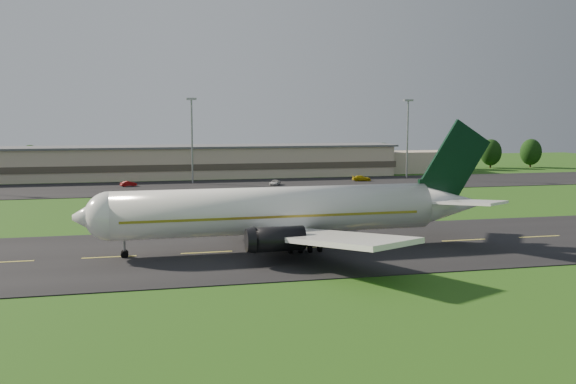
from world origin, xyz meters
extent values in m
plane|color=#1C4310|center=(0.00, 0.00, 0.00)|extent=(360.00, 360.00, 0.00)
cube|color=black|center=(0.00, 0.00, 0.05)|extent=(220.00, 30.00, 0.10)
cube|color=black|center=(0.00, 72.00, 0.05)|extent=(260.00, 30.00, 0.10)
cylinder|color=white|center=(8.20, 0.00, 4.80)|extent=(38.07, 6.13, 5.60)
sphere|color=white|center=(-10.80, -0.27, 4.80)|extent=(5.60, 5.60, 5.60)
cone|color=white|center=(-12.80, -0.29, 4.80)|extent=(4.07, 5.43, 5.38)
cone|color=white|center=(30.70, 0.31, 4.80)|extent=(9.08, 5.61, 5.49)
cube|color=olive|center=(7.70, -0.01, 4.45)|extent=(35.08, 6.13, 0.28)
cube|color=black|center=(-11.40, -0.27, 5.35)|extent=(2.04, 3.03, 0.65)
cube|color=white|center=(11.85, -10.95, 3.30)|extent=(14.31, 20.16, 2.20)
cube|color=white|center=(11.54, 11.05, 3.30)|extent=(13.91, 20.20, 2.20)
cube|color=white|center=(30.77, -4.69, 5.70)|extent=(7.60, 9.38, 0.91)
cube|color=white|center=(30.63, 5.31, 5.70)|extent=(7.44, 9.39, 0.91)
cube|color=black|center=(29.20, 0.29, 6.60)|extent=(5.01, 0.62, 3.00)
cube|color=black|center=(31.70, 0.33, 10.30)|extent=(9.44, 0.58, 10.55)
cylinder|color=black|center=(6.81, -8.02, 2.90)|extent=(5.64, 2.78, 2.70)
cylinder|color=black|center=(6.59, 7.98, 2.90)|extent=(5.64, 2.78, 2.70)
cube|color=tan|center=(0.00, 96.00, 4.00)|extent=(120.00, 15.00, 8.00)
cube|color=#4C4438|center=(0.00, 96.00, 3.20)|extent=(121.00, 15.40, 1.60)
cube|color=#595B60|center=(0.00, 96.00, 8.15)|extent=(122.00, 16.00, 0.50)
cube|color=tan|center=(70.00, 98.00, 3.00)|extent=(28.00, 11.00, 6.00)
cylinder|color=gray|center=(5.00, 80.00, 10.00)|extent=(0.44, 0.44, 20.00)
cube|color=gray|center=(5.00, 80.00, 20.10)|extent=(2.40, 1.20, 0.50)
cylinder|color=gray|center=(60.00, 80.00, 10.00)|extent=(0.44, 0.44, 20.00)
cube|color=gray|center=(60.00, 80.00, 20.10)|extent=(2.40, 1.20, 0.50)
cylinder|color=black|center=(-35.06, 104.51, 1.36)|extent=(0.56, 0.56, 2.72)
ellipsoid|color=black|center=(-35.06, 104.51, 4.68)|extent=(6.34, 6.34, 7.92)
cylinder|color=black|center=(46.11, 105.02, 1.29)|extent=(0.56, 0.56, 2.58)
ellipsoid|color=black|center=(46.11, 105.02, 4.45)|extent=(6.02, 6.02, 7.53)
cylinder|color=black|center=(64.04, 106.78, 1.29)|extent=(0.56, 0.56, 2.58)
ellipsoid|color=black|center=(64.04, 106.78, 4.44)|extent=(6.02, 6.02, 7.53)
cylinder|color=black|center=(87.52, 105.57, 1.61)|extent=(0.56, 0.56, 3.21)
ellipsoid|color=black|center=(87.52, 105.57, 5.53)|extent=(7.49, 7.49, 9.37)
cylinder|color=black|center=(100.04, 107.08, 1.41)|extent=(0.56, 0.56, 2.83)
ellipsoid|color=black|center=(100.04, 107.08, 4.87)|extent=(6.59, 6.59, 8.24)
cylinder|color=black|center=(113.45, 106.03, 1.42)|extent=(0.56, 0.56, 2.83)
ellipsoid|color=black|center=(113.45, 106.03, 4.88)|extent=(6.61, 6.61, 8.27)
imported|color=maroon|center=(-9.87, 76.26, 0.70)|extent=(3.84, 2.53, 1.20)
imported|color=silver|center=(23.29, 71.38, 0.68)|extent=(3.51, 4.62, 1.17)
imported|color=gold|center=(46.26, 76.00, 0.77)|extent=(4.78, 2.30, 1.34)
camera|label=1|loc=(-7.47, -73.84, 15.84)|focal=40.00mm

